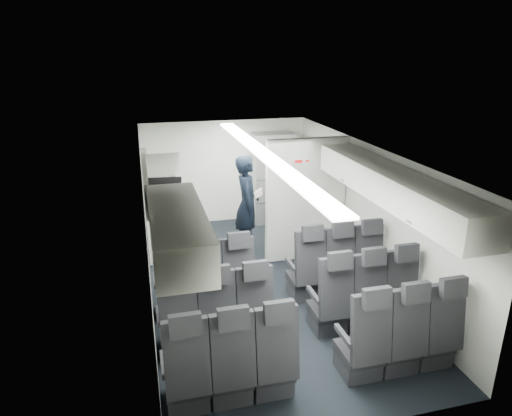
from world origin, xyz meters
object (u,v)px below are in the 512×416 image
seat_row_rear (319,354)px  carry_on_bag (165,190)px  galley_unit (272,178)px  seat_row_front (272,278)px  boarding_door (148,205)px  flight_attendant (247,205)px  seat_row_mid (292,310)px

seat_row_rear → carry_on_bag: carry_on_bag is taller
seat_row_rear → galley_unit: 5.17m
seat_row_front → galley_unit: bearing=73.7°
carry_on_bag → seat_row_rear: bearing=-46.6°
galley_unit → seat_row_front: bearing=-106.3°
boarding_door → galley_unit: bearing=24.3°
seat_row_front → boarding_door: (-1.64, 2.09, 0.55)m
flight_attendant → carry_on_bag: size_ratio=4.08×
seat_row_mid → galley_unit: bearing=77.1°
galley_unit → boarding_door: size_ratio=1.02×
boarding_door → flight_attendant: size_ratio=1.04×
galley_unit → carry_on_bag: size_ratio=4.32×
flight_attendant → carry_on_bag: 2.48m
seat_row_mid → flight_attendant: bearing=88.5°
boarding_door → flight_attendant: 1.73m
seat_row_front → galley_unit: size_ratio=1.75×
seat_row_mid → flight_attendant: 2.80m
seat_row_rear → carry_on_bag: bearing=126.8°
boarding_door → seat_row_rear: bearing=-67.1°
seat_row_front → seat_row_rear: (0.00, -1.80, 0.00)m
galley_unit → boarding_door: (-2.59, -1.17, 0.00)m
seat_row_front → flight_attendant: flight_attendant is taller
seat_row_mid → carry_on_bag: carry_on_bag is taller
seat_row_front → carry_on_bag: bearing=175.7°
seat_row_front → seat_row_rear: same height
boarding_door → flight_attendant: (1.71, -0.23, -0.06)m
seat_row_rear → seat_row_front: bearing=90.0°
seat_row_front → boarding_door: boarding_door is taller
seat_row_front → seat_row_mid: size_ratio=1.00×
seat_row_front → galley_unit: (0.95, 3.25, 0.55)m
seat_row_front → flight_attendant: (0.07, 1.86, 0.49)m
seat_row_front → seat_row_mid: (0.00, -0.90, 0.00)m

